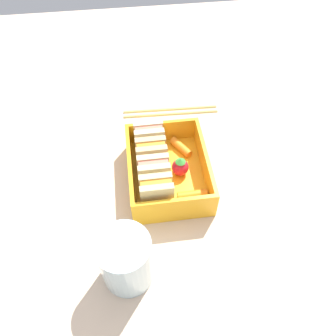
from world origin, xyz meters
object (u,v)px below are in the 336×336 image
Objects in this scene: sandwich_center at (152,156)px; sandwich_center_right at (149,139)px; drinking_glass at (126,260)px; strawberry_far_left at (180,168)px; carrot_stick_far_left at (192,195)px; carrot_stick_left at (181,147)px; sandwich_left at (157,193)px; sandwich_center_left at (154,173)px; chopstick_pair at (171,111)px.

sandwich_center and sandwich_center_right have the same top height.
strawberry_far_left is at bearing -31.89° from drinking_glass.
carrot_stick_far_left is (-10.51, -5.45, -2.12)cm from sandwich_center_right.
strawberry_far_left is 17.62cm from drinking_glass.
carrot_stick_far_left is 1.03× the size of carrot_stick_left.
sandwich_center_right reaches higher than strawberry_far_left.
sandwich_left is at bearing -26.74° from drinking_glass.
sandwich_center_left is 0.31× the size of chopstick_pair.
sandwich_left is 1.00× the size of sandwich_center_left.
sandwich_center_right is at bearing 84.29° from carrot_stick_left.
sandwich_center is at bearing -16.16° from drinking_glass.
sandwich_left is 0.31× the size of chopstick_pair.
strawberry_far_left is 0.39× the size of drinking_glass.
sandwich_center_right is 21.10cm from drinking_glass.
sandwich_left is 6.90cm from strawberry_far_left.
sandwich_center_left is 1.00× the size of sandwich_center.
sandwich_center_right is at bearing 27.43° from carrot_stick_far_left.
strawberry_far_left is 0.18× the size of chopstick_pair.
sandwich_left is 5.86cm from carrot_stick_far_left.
sandwich_center_right is 5.73cm from carrot_stick_left.
sandwich_center_left is 8.77cm from carrot_stick_left.
carrot_stick_left is (-0.53, -5.27, -2.18)cm from sandwich_center_right.
drinking_glass is (-16.92, 4.90, 0.27)cm from sandwich_center.
carrot_stick_far_left is at bearing -167.49° from strawberry_far_left.
sandwich_center_right is at bearing 0.00° from sandwich_center_left.
carrot_stick_left is at bearing -26.98° from drinking_glass.
sandwich_left is 10.90cm from drinking_glass.
chopstick_pair is at bearing 1.29° from carrot_stick_left.
carrot_stick_left is at bearing -27.21° from sandwich_left.
strawberry_far_left is at bearing -114.86° from sandwich_center.
sandwich_center_right is (7.19, 0.00, 0.00)cm from sandwich_center_left.
sandwich_left is 11.74cm from carrot_stick_left.
sandwich_left is at bearing 92.91° from carrot_stick_far_left.
carrot_stick_far_left is 0.25× the size of chopstick_pair.
sandwich_center_right is 1.30× the size of carrot_stick_left.
sandwich_center reaches higher than carrot_stick_far_left.
sandwich_center_right is 12.03cm from carrot_stick_far_left.
sandwich_center is 3.59cm from sandwich_center_right.
strawberry_far_left is at bearing -40.21° from sandwich_left.
drinking_glass is at bearing 166.56° from sandwich_center_right.
sandwich_center_right is at bearing -13.44° from drinking_glass.
sandwich_left and sandwich_center_left have the same top height.
carrot_stick_far_left is 1.35× the size of strawberry_far_left.
drinking_glass is (-10.01, 10.36, 2.39)cm from carrot_stick_far_left.
chopstick_pair is (16.22, -0.65, -2.34)cm from strawberry_far_left.
sandwich_center is (3.59, 0.00, 0.00)cm from sandwich_center_left.
sandwich_center_left is 3.59cm from sandwich_center.
chopstick_pair is (11.13, 0.25, -1.52)cm from carrot_stick_left.
sandwich_center is 1.00× the size of sandwich_center_right.
drinking_glass is (-20.52, 4.90, 0.27)cm from sandwich_center_right.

